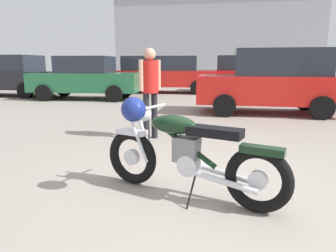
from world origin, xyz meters
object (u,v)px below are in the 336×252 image
object	(u,v)px
blue_hatchback_right	(272,81)
pale_sedan_back	(86,78)
bystander	(150,84)
white_estate_far	(3,74)
red_hatchback_near	(239,73)
vintage_motorcycle	(183,151)
dark_sedan_left	(164,73)

from	to	relation	value
blue_hatchback_right	pale_sedan_back	bearing A→B (deg)	-20.18
bystander	pale_sedan_back	distance (m)	7.12
blue_hatchback_right	bystander	bearing A→B (deg)	52.41
white_estate_far	red_hatchback_near	xyz separation A→B (m)	(10.58, 2.66, -0.02)
bystander	white_estate_far	bearing A→B (deg)	-175.71
pale_sedan_back	red_hatchback_near	xyz separation A→B (m)	(6.54, 3.68, 0.08)
vintage_motorcycle	white_estate_far	bearing A→B (deg)	-25.32
white_estate_far	vintage_motorcycle	bearing A→B (deg)	-44.66
blue_hatchback_right	white_estate_far	xyz separation A→B (m)	(-10.39, 4.16, 0.02)
blue_hatchback_right	red_hatchback_near	size ratio (longest dim) A/B	0.98
white_estate_far	pale_sedan_back	bearing A→B (deg)	-8.22
blue_hatchback_right	dark_sedan_left	distance (m)	7.02
blue_hatchback_right	red_hatchback_near	xyz separation A→B (m)	(0.19, 6.82, 0.00)
pale_sedan_back	white_estate_far	xyz separation A→B (m)	(-4.04, 1.02, 0.10)
bystander	white_estate_far	world-z (taller)	white_estate_far
bystander	dark_sedan_left	size ratio (longest dim) A/B	0.35
dark_sedan_left	blue_hatchback_right	bearing A→B (deg)	-58.45
dark_sedan_left	red_hatchback_near	distance (m)	3.77
bystander	pale_sedan_back	bearing A→B (deg)	166.98
vintage_motorcycle	red_hatchback_near	size ratio (longest dim) A/B	0.47
vintage_motorcycle	white_estate_far	size ratio (longest dim) A/B	0.40
pale_sedan_back	blue_hatchback_right	bearing A→B (deg)	155.91
vintage_motorcycle	dark_sedan_left	size ratio (longest dim) A/B	0.41
pale_sedan_back	white_estate_far	bearing A→B (deg)	-12.03
dark_sedan_left	pale_sedan_back	bearing A→B (deg)	-132.44
white_estate_far	blue_hatchback_right	bearing A→B (deg)	-15.81
bystander	dark_sedan_left	bearing A→B (deg)	142.09
blue_hatchback_right	pale_sedan_back	xyz separation A→B (m)	(-6.35, 3.14, -0.08)
blue_hatchback_right	dark_sedan_left	xyz separation A→B (m)	(-3.51, 6.08, 0.02)
vintage_motorcycle	white_estate_far	xyz separation A→B (m)	(-8.03, 9.79, 0.45)
bystander	pale_sedan_back	xyz separation A→B (m)	(-3.33, 6.29, -0.18)
dark_sedan_left	pale_sedan_back	distance (m)	4.09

